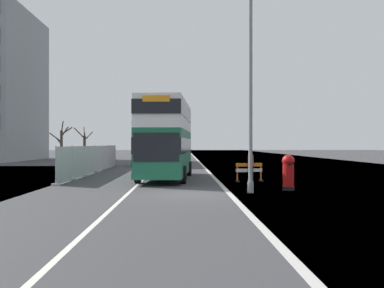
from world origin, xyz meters
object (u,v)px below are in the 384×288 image
(roadworks_barrier, at_px, (249,170))
(double_decker_bus, at_px, (167,138))
(red_pillar_postbox, at_px, (288,171))
(lamppost_foreground, at_px, (250,98))
(car_receding_mid, at_px, (178,153))
(car_oncoming_near, at_px, (143,155))
(pedestrian_at_kerb, at_px, (251,166))

(roadworks_barrier, bearing_deg, double_decker_bus, 157.17)
(red_pillar_postbox, bearing_deg, double_decker_bus, 131.03)
(double_decker_bus, distance_m, red_pillar_postbox, 9.31)
(double_decker_bus, bearing_deg, red_pillar_postbox, -48.97)
(lamppost_foreground, distance_m, red_pillar_postbox, 4.00)
(double_decker_bus, height_order, car_receding_mid, double_decker_bus)
(roadworks_barrier, xyz_separation_m, car_receding_mid, (-4.43, 28.00, 0.37))
(lamppost_foreground, xyz_separation_m, car_oncoming_near, (-7.06, 24.95, -3.24))
(double_decker_bus, relative_size, lamppost_foreground, 1.16)
(lamppost_foreground, xyz_separation_m, pedestrian_at_kerb, (0.92, 5.77, -3.40))
(lamppost_foreground, xyz_separation_m, red_pillar_postbox, (1.95, 0.96, -3.36))
(roadworks_barrier, bearing_deg, car_oncoming_near, 112.42)
(lamppost_foreground, height_order, pedestrian_at_kerb, lamppost_foreground)
(lamppost_foreground, height_order, car_receding_mid, lamppost_foreground)
(red_pillar_postbox, bearing_deg, pedestrian_at_kerb, 102.15)
(double_decker_bus, xyz_separation_m, pedestrian_at_kerb, (4.98, -2.11, -1.68))
(double_decker_bus, bearing_deg, roadworks_barrier, -22.83)
(roadworks_barrier, height_order, car_oncoming_near, car_oncoming_near)
(red_pillar_postbox, height_order, roadworks_barrier, red_pillar_postbox)
(double_decker_bus, relative_size, car_receding_mid, 2.44)
(pedestrian_at_kerb, bearing_deg, car_receding_mid, 99.15)
(double_decker_bus, height_order, roadworks_barrier, double_decker_bus)
(red_pillar_postbox, relative_size, car_oncoming_near, 0.40)
(car_receding_mid, bearing_deg, car_oncoming_near, -111.31)
(car_receding_mid, bearing_deg, red_pillar_postbox, -80.40)
(double_decker_bus, relative_size, car_oncoming_near, 2.49)
(pedestrian_at_kerb, bearing_deg, red_pillar_postbox, -77.85)
(car_oncoming_near, xyz_separation_m, car_receding_mid, (3.46, 8.87, -0.01))
(red_pillar_postbox, relative_size, roadworks_barrier, 1.02)
(red_pillar_postbox, height_order, car_oncoming_near, car_oncoming_near)
(lamppost_foreground, relative_size, car_receding_mid, 2.10)
(roadworks_barrier, bearing_deg, lamppost_foreground, -98.15)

